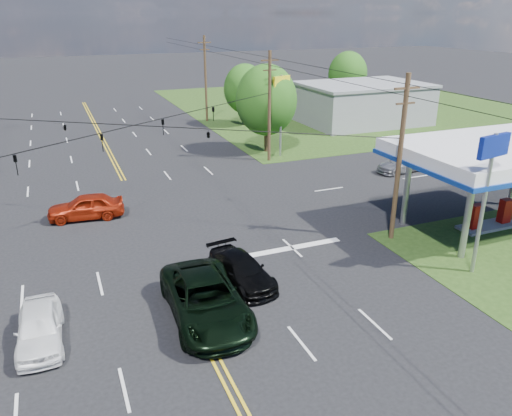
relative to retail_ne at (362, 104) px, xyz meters
name	(u,v)px	position (x,y,z in m)	size (l,w,h in m)	color
ground	(142,216)	(-30.00, -20.00, -2.20)	(280.00, 280.00, 0.00)	black
grass_ne	(344,104)	(5.00, 12.00, -2.20)	(46.00, 48.00, 0.03)	#203A12
stop_bar	(259,254)	(-25.00, -28.00, -2.20)	(10.00, 0.50, 0.02)	silver
retail_ne	(362,104)	(0.00, 0.00, 0.00)	(14.00, 10.00, 4.40)	gray
gas_canopy	(501,154)	(-10.50, -30.00, 2.51)	(12.20, 8.20, 5.35)	white
pole_se	(400,158)	(-17.00, -29.00, 2.72)	(1.60, 0.28, 9.50)	#3D2419
pole_ne	(269,106)	(-17.00, -11.00, 2.72)	(1.60, 0.28, 9.50)	#3D2419
pole_right_far	(206,78)	(-17.00, 8.00, 2.97)	(1.60, 0.28, 10.00)	#3D2419
span_wire_signals	(134,125)	(-30.00, -20.00, 3.80)	(26.00, 18.00, 1.13)	black
power_lines	(136,86)	(-30.00, -22.00, 6.40)	(26.04, 100.00, 0.64)	black
tree_right_a	(266,100)	(-16.00, -8.00, 2.67)	(5.70, 5.70, 8.18)	#3D2419
tree_right_b	(245,89)	(-13.50, 4.00, 2.02)	(4.94, 4.94, 7.09)	#3D2419
tree_far_r	(348,74)	(4.00, 10.00, 2.34)	(5.32, 5.32, 7.63)	#3D2419
pickup_dkgreen	(206,299)	(-29.50, -32.79, -1.29)	(3.03, 6.56, 1.82)	black
suv_black	(242,270)	(-27.00, -30.54, -1.51)	(1.94, 4.77, 1.38)	black
pickup_white	(39,327)	(-36.16, -32.00, -1.46)	(1.74, 4.31, 1.47)	white
sedan_red	(86,207)	(-33.34, -19.00, -1.39)	(1.90, 4.73, 1.61)	#991F0B
sedan_far	(402,164)	(-8.04, -18.31, -1.53)	(1.89, 4.64, 1.35)	#9C9CA0
polesign_se	(490,167)	(-15.69, -34.00, 3.41)	(2.13, 0.67, 7.23)	#A5A5AA
polesign_ne	(281,95)	(-15.43, -10.00, 3.41)	(1.95, 1.03, 7.34)	#A5A5AA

